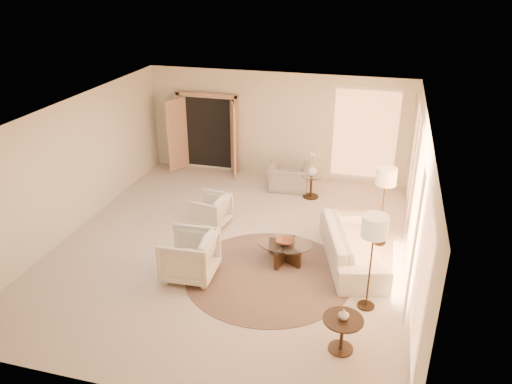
% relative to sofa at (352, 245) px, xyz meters
% --- Properties ---
extents(room, '(7.04, 8.04, 2.83)m').
position_rel_sofa_xyz_m(room, '(-2.41, -0.09, 1.05)').
color(room, beige).
rests_on(room, ground).
extents(windows_right, '(0.10, 6.40, 2.40)m').
position_rel_sofa_xyz_m(windows_right, '(1.04, 0.01, 1.00)').
color(windows_right, '#F8A163').
rests_on(windows_right, room).
extents(window_back_corner, '(1.70, 0.10, 2.40)m').
position_rel_sofa_xyz_m(window_back_corner, '(-0.11, 3.86, 1.00)').
color(window_back_corner, '#F8A163').
rests_on(window_back_corner, room).
extents(curtains_right, '(0.06, 5.20, 2.60)m').
position_rel_sofa_xyz_m(curtains_right, '(0.99, 0.91, 0.95)').
color(curtains_right, tan).
rests_on(curtains_right, room).
extents(french_doors, '(1.95, 0.66, 2.16)m').
position_rel_sofa_xyz_m(french_doors, '(-4.31, 3.72, 0.72)').
color(french_doors, tan).
rests_on(french_doors, room).
extents(area_rug, '(3.59, 3.59, 0.01)m').
position_rel_sofa_xyz_m(area_rug, '(-1.45, -0.89, -0.34)').
color(area_rug, '#3F2C24').
rests_on(area_rug, room).
extents(sofa, '(1.57, 2.57, 0.70)m').
position_rel_sofa_xyz_m(sofa, '(0.00, 0.00, 0.00)').
color(sofa, silver).
rests_on(sofa, room).
extents(armchair_left, '(0.81, 0.85, 0.78)m').
position_rel_sofa_xyz_m(armchair_left, '(-3.17, 0.69, 0.04)').
color(armchair_left, silver).
rests_on(armchair_left, room).
extents(armchair_right, '(0.90, 0.96, 0.94)m').
position_rel_sofa_xyz_m(armchair_right, '(-2.84, -1.30, 0.12)').
color(armchair_right, silver).
rests_on(armchair_right, room).
extents(accent_chair, '(1.07, 0.75, 0.89)m').
position_rel_sofa_xyz_m(accent_chair, '(-1.87, 3.02, 0.09)').
color(accent_chair, '#9B958F').
rests_on(accent_chair, room).
extents(coffee_table, '(1.41, 1.41, 0.39)m').
position_rel_sofa_xyz_m(coffee_table, '(-1.26, -0.35, -0.10)').
color(coffee_table, black).
rests_on(coffee_table, room).
extents(end_table, '(0.60, 0.60, 0.57)m').
position_rel_sofa_xyz_m(end_table, '(0.08, -2.54, 0.04)').
color(end_table, black).
rests_on(end_table, room).
extents(side_table, '(0.51, 0.51, 0.59)m').
position_rel_sofa_xyz_m(side_table, '(-1.24, 2.70, 0.01)').
color(side_table, black).
rests_on(side_table, room).
extents(floor_lamp_near, '(0.41, 0.41, 1.67)m').
position_rel_sofa_xyz_m(floor_lamp_near, '(0.49, 0.84, 1.07)').
color(floor_lamp_near, black).
rests_on(floor_lamp_near, room).
extents(floor_lamp_far, '(0.42, 0.42, 1.72)m').
position_rel_sofa_xyz_m(floor_lamp_far, '(0.38, -1.39, 1.11)').
color(floor_lamp_far, black).
rests_on(floor_lamp_far, room).
extents(bowl, '(0.36, 0.36, 0.08)m').
position_rel_sofa_xyz_m(bowl, '(-1.26, -0.35, 0.09)').
color(bowl, brown).
rests_on(bowl, coffee_table).
extents(end_vase, '(0.19, 0.19, 0.17)m').
position_rel_sofa_xyz_m(end_vase, '(0.08, -2.54, 0.30)').
color(end_vase, silver).
rests_on(end_vase, end_table).
extents(side_vase, '(0.25, 0.25, 0.26)m').
position_rel_sofa_xyz_m(side_vase, '(-1.24, 2.70, 0.37)').
color(side_vase, silver).
rests_on(side_vase, side_table).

